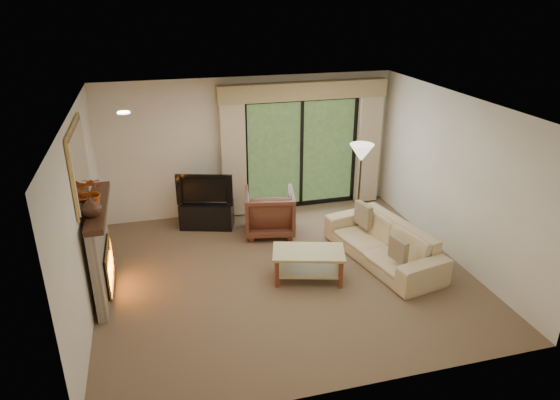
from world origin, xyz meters
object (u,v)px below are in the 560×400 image
object	(u,v)px
armchair	(270,212)
sofa	(383,243)
media_console	(207,215)
coffee_table	(308,265)

from	to	relation	value
armchair	sofa	xyz separation A→B (m)	(1.50, -1.44, -0.08)
media_console	coffee_table	world-z (taller)	same
media_console	armchair	distance (m)	1.18
media_console	sofa	xyz separation A→B (m)	(2.55, -1.96, 0.08)
media_console	sofa	distance (m)	3.22
media_console	coffee_table	bearing A→B (deg)	-43.67
media_console	coffee_table	xyz separation A→B (m)	(1.23, -2.19, 0.00)
armchair	coffee_table	world-z (taller)	armchair
media_console	armchair	world-z (taller)	armchair
sofa	coffee_table	distance (m)	1.34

